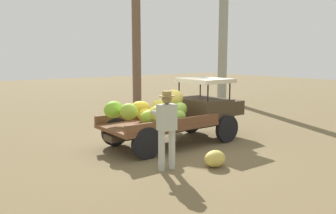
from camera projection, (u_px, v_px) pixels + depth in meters
ground_plane at (172, 145)px, 9.85m from camera, size 60.00×60.00×0.00m
truck at (181, 112)px, 10.04m from camera, size 4.51×1.93×1.84m
farmer at (167, 125)px, 7.60m from camera, size 0.52×0.48×1.76m
loose_banana_bunch at (215, 159)px, 7.90m from camera, size 0.54×0.41×0.39m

